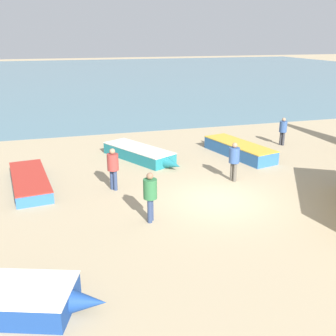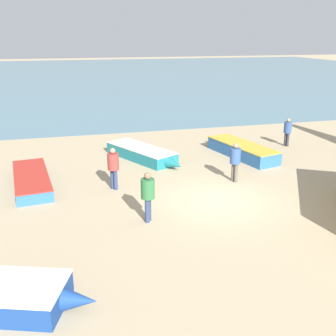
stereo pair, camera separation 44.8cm
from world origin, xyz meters
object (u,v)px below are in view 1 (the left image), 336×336
Objects in this scene: fishing_rowboat_1 at (0,298)px; fishing_rowboat_0 at (29,180)px; fisherman_3 at (150,193)px; fisherman_0 at (283,129)px; fisherman_1 at (234,158)px; fishing_rowboat_3 at (237,149)px; fisherman_2 at (113,165)px; fishing_rowboat_2 at (141,154)px.

fishing_rowboat_0 is at bearing 107.03° from fishing_rowboat_1.
fishing_rowboat_0 is 6.41m from fisherman_3.
fisherman_1 reaches higher than fisherman_0.
fishing_rowboat_3 reaches higher than fishing_rowboat_0.
fisherman_2 is at bearing -120.84° from fishing_rowboat_0.
fishing_rowboat_0 is 3.11× the size of fisherman_3.
fisherman_0 is at bearing 67.53° from fisherman_3.
fisherman_3 is (4.17, -4.80, 0.83)m from fishing_rowboat_0.
fishing_rowboat_3 is 3.37× the size of fisherman_0.
fishing_rowboat_0 is 3.18× the size of fisherman_1.
fishing_rowboat_1 is 0.92× the size of fishing_rowboat_2.
fisherman_2 is at bearing 80.51° from fishing_rowboat_1.
fishing_rowboat_2 is (5.40, 2.29, 0.06)m from fishing_rowboat_0.
fisherman_3 is at bearing -168.19° from fisherman_1.
fisherman_1 is 5.31m from fisherman_3.
fisherman_0 is at bearing -87.50° from fishing_rowboat_3.
fisherman_2 is (-5.24, 0.45, 0.02)m from fisherman_1.
fisherman_1 is at bearing 138.29° from fishing_rowboat_3.
fishing_rowboat_3 is (10.88, 9.98, 0.03)m from fishing_rowboat_1.
fisherman_1 is (3.25, -4.24, 0.75)m from fishing_rowboat_2.
fisherman_1 reaches higher than fishing_rowboat_3.
fishing_rowboat_3 reaches higher than fishing_rowboat_2.
fishing_rowboat_1 is 18.03m from fisherman_0.
fishing_rowboat_0 is at bearing 164.06° from fisherman_0.
fishing_rowboat_2 is at bearing 155.80° from fisherman_0.
fishing_rowboat_0 is 1.11× the size of fishing_rowboat_2.
fisherman_2 is at bearing 99.92° from fishing_rowboat_3.
fishing_rowboat_1 is at bearing 170.65° from fishing_rowboat_0.
fishing_rowboat_3 is at bearing -88.08° from fishing_rowboat_0.
fishing_rowboat_2 is 0.91× the size of fishing_rowboat_3.
fishing_rowboat_0 is 8.31m from fishing_rowboat_1.
fishing_rowboat_1 is 7.80m from fisherman_2.
fishing_rowboat_0 is 1.21× the size of fishing_rowboat_1.
fishing_rowboat_0 is at bearing 161.14° from fisherman_3.
fisherman_3 is (-1.23, -7.09, 0.77)m from fishing_rowboat_2.
fisherman_3 is (-6.38, -6.47, 0.73)m from fishing_rowboat_3.
fishing_rowboat_3 is 3.61m from fisherman_0.
fisherman_3 is (-9.78, -7.49, 0.10)m from fisherman_0.
fisherman_3 reaches higher than fisherman_2.
fisherman_1 reaches higher than fishing_rowboat_0.
fisherman_1 is at bearing -109.81° from fishing_rowboat_0.
fishing_rowboat_3 is at bearing 61.80° from fishing_rowboat_1.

